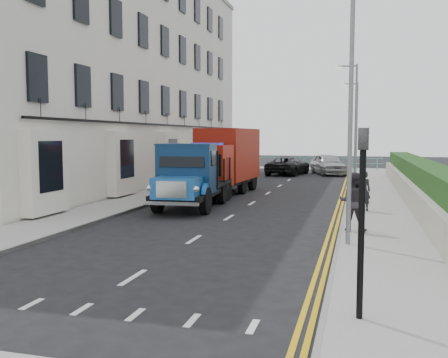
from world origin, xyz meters
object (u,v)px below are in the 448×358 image
at_px(bedford_lorry, 188,180).
at_px(red_lorry, 224,159).
at_px(lamp_far, 355,122).
at_px(lamp_near, 346,96).
at_px(parked_car_front, 203,183).
at_px(lamp_mid, 354,118).
at_px(pedestrian_east_near, 363,191).

height_order(bedford_lorry, red_lorry, red_lorry).
relative_size(lamp_far, red_lorry, 1.08).
bearing_deg(lamp_near, parked_car_front, 126.98).
relative_size(lamp_near, parked_car_front, 1.57).
height_order(lamp_far, bedford_lorry, lamp_far).
relative_size(lamp_far, bedford_lorry, 1.24).
bearing_deg(lamp_mid, lamp_near, -90.00).
distance_m(parked_car_front, pedestrian_east_near, 7.84).
xyz_separation_m(parked_car_front, pedestrian_east_near, (7.32, -2.80, 0.13)).
bearing_deg(pedestrian_east_near, parked_car_front, -33.64).
bearing_deg(lamp_near, red_lorry, 119.35).
xyz_separation_m(red_lorry, parked_car_front, (-0.46, -2.22, -1.02)).
bearing_deg(lamp_far, lamp_mid, -90.00).
bearing_deg(red_lorry, bedford_lorry, -86.03).
distance_m(bedford_lorry, parked_car_front, 3.72).
relative_size(bedford_lorry, pedestrian_east_near, 3.70).
xyz_separation_m(lamp_near, lamp_far, (0.00, 26.00, 0.00)).
relative_size(red_lorry, parked_car_front, 1.46).
bearing_deg(lamp_mid, pedestrian_east_near, -86.82).
distance_m(red_lorry, parked_car_front, 2.49).
bearing_deg(bedford_lorry, lamp_far, 69.90).
relative_size(lamp_mid, parked_car_front, 1.57).
height_order(lamp_mid, parked_car_front, lamp_mid).
relative_size(parked_car_front, pedestrian_east_near, 2.91).
bearing_deg(lamp_far, parked_car_front, -111.74).
height_order(lamp_near, pedestrian_east_near, lamp_near).
distance_m(red_lorry, pedestrian_east_near, 8.55).
height_order(red_lorry, pedestrian_east_near, red_lorry).
bearing_deg(lamp_far, bedford_lorry, -106.78).
xyz_separation_m(lamp_far, parked_car_front, (-6.78, -17.00, -3.24)).
height_order(lamp_mid, lamp_far, same).
height_order(lamp_near, red_lorry, lamp_near).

